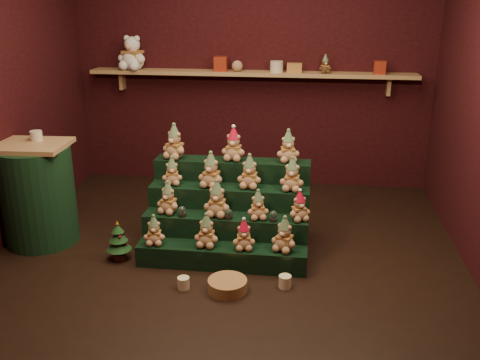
# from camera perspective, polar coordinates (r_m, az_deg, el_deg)

# --- Properties ---
(ground) EXTENTS (4.00, 4.00, 0.00)m
(ground) POSITION_cam_1_polar(r_m,az_deg,el_deg) (4.61, -1.54, -8.31)
(ground) COLOR black
(ground) RESTS_ON ground
(back_wall) EXTENTS (4.00, 0.10, 2.80)m
(back_wall) POSITION_cam_1_polar(r_m,az_deg,el_deg) (6.16, 1.34, 12.46)
(back_wall) COLOR black
(back_wall) RESTS_ON ground
(front_wall) EXTENTS (4.00, 0.10, 2.80)m
(front_wall) POSITION_cam_1_polar(r_m,az_deg,el_deg) (2.21, -10.04, -0.54)
(front_wall) COLOR black
(front_wall) RESTS_ON ground
(back_shelf) EXTENTS (3.60, 0.26, 0.24)m
(back_shelf) POSITION_cam_1_polar(r_m,az_deg,el_deg) (6.00, 1.15, 11.26)
(back_shelf) COLOR tan
(back_shelf) RESTS_ON ground
(riser_tier_front) EXTENTS (1.40, 0.22, 0.18)m
(riser_tier_front) POSITION_cam_1_polar(r_m,az_deg,el_deg) (4.44, -1.99, -8.15)
(riser_tier_front) COLOR black
(riser_tier_front) RESTS_ON ground
(riser_tier_midfront) EXTENTS (1.40, 0.22, 0.36)m
(riser_tier_midfront) POSITION_cam_1_polar(r_m,az_deg,el_deg) (4.60, -1.56, -5.90)
(riser_tier_midfront) COLOR black
(riser_tier_midfront) RESTS_ON ground
(riser_tier_midback) EXTENTS (1.40, 0.22, 0.54)m
(riser_tier_midback) POSITION_cam_1_polar(r_m,az_deg,el_deg) (4.76, -1.16, -3.80)
(riser_tier_midback) COLOR black
(riser_tier_midback) RESTS_ON ground
(riser_tier_back) EXTENTS (1.40, 0.22, 0.72)m
(riser_tier_back) POSITION_cam_1_polar(r_m,az_deg,el_deg) (4.92, -0.79, -1.84)
(riser_tier_back) COLOR black
(riser_tier_back) RESTS_ON ground
(teddy_0) EXTENTS (0.20, 0.18, 0.25)m
(teddy_0) POSITION_cam_1_polar(r_m,az_deg,el_deg) (4.45, -9.14, -5.30)
(teddy_0) COLOR tan
(teddy_0) RESTS_ON riser_tier_front
(teddy_1) EXTENTS (0.21, 0.19, 0.28)m
(teddy_1) POSITION_cam_1_polar(r_m,az_deg,el_deg) (4.36, -3.59, -5.38)
(teddy_1) COLOR tan
(teddy_1) RESTS_ON riser_tier_front
(teddy_2) EXTENTS (0.20, 0.19, 0.25)m
(teddy_2) POSITION_cam_1_polar(r_m,az_deg,el_deg) (4.31, 0.41, -5.84)
(teddy_2) COLOR tan
(teddy_2) RESTS_ON riser_tier_front
(teddy_3) EXTENTS (0.26, 0.25, 0.29)m
(teddy_3) POSITION_cam_1_polar(r_m,az_deg,el_deg) (4.29, 4.77, -5.77)
(teddy_3) COLOR tan
(teddy_3) RESTS_ON riser_tier_front
(teddy_4) EXTENTS (0.24, 0.22, 0.28)m
(teddy_4) POSITION_cam_1_polar(r_m,az_deg,el_deg) (4.57, -7.67, -1.87)
(teddy_4) COLOR tan
(teddy_4) RESTS_ON riser_tier_midfront
(teddy_5) EXTENTS (0.23, 0.21, 0.31)m
(teddy_5) POSITION_cam_1_polar(r_m,az_deg,el_deg) (4.47, -2.48, -1.99)
(teddy_5) COLOR tan
(teddy_5) RESTS_ON riser_tier_midfront
(teddy_6) EXTENTS (0.21, 0.19, 0.25)m
(teddy_6) POSITION_cam_1_polar(r_m,az_deg,el_deg) (4.42, 1.93, -2.64)
(teddy_6) COLOR tan
(teddy_6) RESTS_ON riser_tier_midfront
(teddy_7) EXTENTS (0.23, 0.22, 0.25)m
(teddy_7) POSITION_cam_1_polar(r_m,az_deg,el_deg) (4.42, 6.37, -2.76)
(teddy_7) COLOR tan
(teddy_7) RESTS_ON riser_tier_midfront
(teddy_8) EXTENTS (0.20, 0.19, 0.25)m
(teddy_8) POSITION_cam_1_polar(r_m,az_deg,el_deg) (4.71, -7.27, 0.95)
(teddy_8) COLOR tan
(teddy_8) RESTS_ON riser_tier_midback
(teddy_9) EXTENTS (0.26, 0.24, 0.31)m
(teddy_9) POSITION_cam_1_polar(r_m,az_deg,el_deg) (4.62, -3.11, 1.07)
(teddy_9) COLOR tan
(teddy_9) RESTS_ON riser_tier_midback
(teddy_10) EXTENTS (0.22, 0.20, 0.29)m
(teddy_10) POSITION_cam_1_polar(r_m,az_deg,el_deg) (4.60, 1.02, 0.91)
(teddy_10) COLOR tan
(teddy_10) RESTS_ON riser_tier_midback
(teddy_11) EXTENTS (0.22, 0.20, 0.29)m
(teddy_11) POSITION_cam_1_polar(r_m,az_deg,el_deg) (4.55, 5.59, 0.61)
(teddy_11) COLOR tan
(teddy_11) RESTS_ON riser_tier_midback
(teddy_12) EXTENTS (0.28, 0.27, 0.31)m
(teddy_12) POSITION_cam_1_polar(r_m,az_deg,el_deg) (4.85, -7.00, 4.09)
(teddy_12) COLOR tan
(teddy_12) RESTS_ON riser_tier_back
(teddy_13) EXTENTS (0.23, 0.21, 0.30)m
(teddy_13) POSITION_cam_1_polar(r_m,az_deg,el_deg) (4.76, -0.69, 3.86)
(teddy_13) COLOR tan
(teddy_13) RESTS_ON riser_tier_back
(teddy_14) EXTENTS (0.23, 0.22, 0.28)m
(teddy_14) POSITION_cam_1_polar(r_m,az_deg,el_deg) (4.74, 5.15, 3.61)
(teddy_14) COLOR tan
(teddy_14) RESTS_ON riser_tier_back
(snow_globe_a) EXTENTS (0.07, 0.07, 0.09)m
(snow_globe_a) POSITION_cam_1_polar(r_m,az_deg,el_deg) (4.52, -6.20, -3.35)
(snow_globe_a) COLOR black
(snow_globe_a) RESTS_ON riser_tier_midfront
(snow_globe_b) EXTENTS (0.07, 0.07, 0.09)m
(snow_globe_b) POSITION_cam_1_polar(r_m,az_deg,el_deg) (4.44, -1.21, -3.63)
(snow_globe_b) COLOR black
(snow_globe_b) RESTS_ON riser_tier_midfront
(snow_globe_c) EXTENTS (0.07, 0.07, 0.09)m
(snow_globe_c) POSITION_cam_1_polar(r_m,az_deg,el_deg) (4.41, 3.59, -3.85)
(snow_globe_c) COLOR black
(snow_globe_c) RESTS_ON riser_tier_midfront
(side_table) EXTENTS (0.64, 0.64, 0.92)m
(side_table) POSITION_cam_1_polar(r_m,az_deg,el_deg) (5.07, -20.75, -1.38)
(side_table) COLOR tan
(side_table) RESTS_ON ground
(table_ornament) EXTENTS (0.10, 0.10, 0.08)m
(table_ornament) POSITION_cam_1_polar(r_m,az_deg,el_deg) (5.01, -20.91, 4.45)
(table_ornament) COLOR beige
(table_ornament) RESTS_ON side_table
(mini_christmas_tree) EXTENTS (0.21, 0.21, 0.36)m
(mini_christmas_tree) POSITION_cam_1_polar(r_m,az_deg,el_deg) (4.63, -12.83, -6.32)
(mini_christmas_tree) COLOR #432518
(mini_christmas_tree) RESTS_ON ground
(mug_left) EXTENTS (0.09, 0.09, 0.09)m
(mug_left) POSITION_cam_1_polar(r_m,az_deg,el_deg) (4.18, -6.05, -10.87)
(mug_left) COLOR beige
(mug_left) RESTS_ON ground
(mug_right) EXTENTS (0.10, 0.10, 0.10)m
(mug_right) POSITION_cam_1_polar(r_m,az_deg,el_deg) (4.18, 4.82, -10.74)
(mug_right) COLOR beige
(mug_right) RESTS_ON ground
(wicker_basket) EXTENTS (0.32, 0.32, 0.09)m
(wicker_basket) POSITION_cam_1_polar(r_m,az_deg,el_deg) (4.12, -1.35, -11.18)
(wicker_basket) COLOR #96643C
(wicker_basket) RESTS_ON ground
(white_bear) EXTENTS (0.40, 0.38, 0.47)m
(white_bear) POSITION_cam_1_polar(r_m,az_deg,el_deg) (6.22, -11.42, 13.61)
(white_bear) COLOR white
(white_bear) RESTS_ON back_shelf
(brown_bear) EXTENTS (0.17, 0.16, 0.19)m
(brown_bear) POSITION_cam_1_polar(r_m,az_deg,el_deg) (5.92, 9.07, 12.10)
(brown_bear) COLOR #4E301A
(brown_bear) RESTS_ON back_shelf
(gift_tin_red_a) EXTENTS (0.14, 0.14, 0.16)m
(gift_tin_red_a) POSITION_cam_1_polar(r_m,az_deg,el_deg) (6.01, -2.04, 12.28)
(gift_tin_red_a) COLOR #A12F18
(gift_tin_red_a) RESTS_ON back_shelf
(gift_tin_cream) EXTENTS (0.14, 0.14, 0.12)m
(gift_tin_cream) POSITION_cam_1_polar(r_m,az_deg,el_deg) (5.94, 3.92, 11.97)
(gift_tin_cream) COLOR beige
(gift_tin_cream) RESTS_ON back_shelf
(gift_tin_red_b) EXTENTS (0.12, 0.12, 0.14)m
(gift_tin_red_b) POSITION_cam_1_polar(r_m,az_deg,el_deg) (5.97, 14.66, 11.54)
(gift_tin_red_b) COLOR #A12F18
(gift_tin_red_b) RESTS_ON back_shelf
(shelf_plush_ball) EXTENTS (0.12, 0.12, 0.12)m
(shelf_plush_ball) POSITION_cam_1_polar(r_m,az_deg,el_deg) (5.98, -0.29, 12.07)
(shelf_plush_ball) COLOR tan
(shelf_plush_ball) RESTS_ON back_shelf
(scarf_gift_box) EXTENTS (0.16, 0.10, 0.10)m
(scarf_gift_box) POSITION_cam_1_polar(r_m,az_deg,el_deg) (5.93, 5.83, 11.81)
(scarf_gift_box) COLOR #E2591F
(scarf_gift_box) RESTS_ON back_shelf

